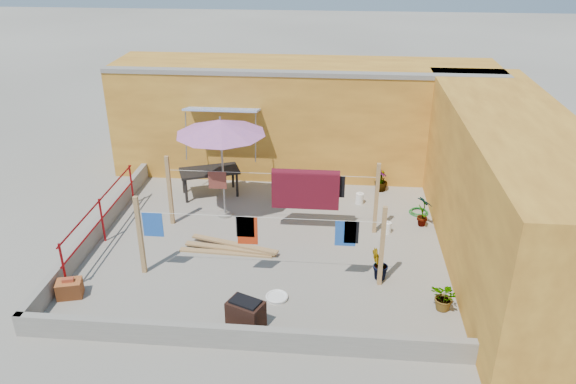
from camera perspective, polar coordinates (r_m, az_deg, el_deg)
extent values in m
plane|color=#9E998E|center=(13.19, -2.04, -5.29)|extent=(80.00, 80.00, 0.00)
cube|color=gold|center=(16.78, 1.56, 7.60)|extent=(11.00, 2.40, 3.20)
cube|color=gray|center=(15.35, 1.37, 11.92)|extent=(11.00, 0.35, 0.12)
cube|color=#2D51B2|center=(15.39, -6.70, 8.31)|extent=(2.00, 0.79, 0.22)
cylinder|color=gray|center=(15.47, -10.32, 5.63)|extent=(0.03, 0.30, 1.28)
cylinder|color=gray|center=(15.09, -3.30, 5.49)|extent=(0.03, 0.30, 1.28)
cube|color=gold|center=(12.91, 21.40, 0.12)|extent=(2.40, 9.00, 3.20)
cube|color=gray|center=(10.17, -4.61, -14.52)|extent=(8.30, 0.16, 0.44)
cube|color=gray|center=(14.14, -18.73, -3.49)|extent=(0.16, 7.30, 0.44)
cylinder|color=maroon|center=(12.19, -21.85, -7.13)|extent=(0.05, 0.05, 1.10)
cylinder|color=maroon|center=(13.74, -18.35, -2.74)|extent=(0.05, 0.05, 1.10)
cylinder|color=maroon|center=(15.39, -15.61, 0.74)|extent=(0.05, 0.05, 1.10)
cylinder|color=maroon|center=(13.52, -18.64, -0.87)|extent=(0.04, 4.20, 0.04)
cylinder|color=maroon|center=(13.72, -18.38, -2.55)|extent=(0.04, 4.20, 0.04)
cube|color=tan|center=(12.12, -14.79, -4.29)|extent=(0.09, 0.09, 1.80)
cube|color=tan|center=(11.49, 9.54, -5.50)|extent=(0.09, 0.09, 1.80)
cube|color=tan|center=(13.42, 8.97, -0.68)|extent=(0.09, 0.09, 1.80)
cube|color=tan|center=(13.96, -11.93, 0.15)|extent=(0.09, 0.09, 1.80)
cylinder|color=silver|center=(11.27, -3.03, -2.58)|extent=(5.00, 0.01, 0.01)
cylinder|color=silver|center=(13.24, -1.72, 1.88)|extent=(5.00, 0.01, 0.01)
cube|color=#510D1A|center=(13.34, 1.79, 0.18)|extent=(1.61, 0.22, 0.90)
cube|color=black|center=(13.27, 5.13, 0.54)|extent=(0.31, 0.02, 0.55)
cube|color=brown|center=(13.53, -7.19, 1.21)|extent=(0.44, 0.02, 0.44)
cube|color=#2052B0|center=(11.89, -13.57, -3.23)|extent=(0.42, 0.02, 0.55)
cube|color=black|center=(11.42, -4.36, -3.54)|extent=(0.37, 0.02, 0.46)
cube|color=red|center=(11.46, -4.14, -3.92)|extent=(0.42, 0.02, 0.63)
cube|color=#2052B0|center=(11.31, 5.86, -4.21)|extent=(0.42, 0.02, 0.57)
cube|color=black|center=(11.30, 6.47, -4.08)|extent=(0.29, 0.02, 0.50)
cylinder|color=gray|center=(14.52, -6.40, -2.23)|extent=(0.39, 0.39, 0.07)
cylinder|color=gray|center=(13.99, -6.64, 2.22)|extent=(0.05, 0.05, 2.52)
cone|color=#BE669D|center=(13.59, -6.87, 6.60)|extent=(2.87, 2.87, 0.35)
cylinder|color=gray|center=(13.53, -6.92, 7.39)|extent=(0.04, 0.04, 0.11)
cube|color=black|center=(15.39, -7.99, 2.13)|extent=(1.76, 1.30, 0.06)
cube|color=black|center=(15.19, -10.31, 0.12)|extent=(0.06, 0.06, 0.69)
cube|color=black|center=(15.77, -10.56, 1.07)|extent=(0.06, 0.06, 0.69)
cube|color=black|center=(15.35, -5.19, 0.72)|extent=(0.06, 0.06, 0.69)
cube|color=black|center=(15.92, -5.62, 1.64)|extent=(0.06, 0.06, 0.69)
cube|color=#B35729|center=(12.18, -21.30, -9.14)|extent=(0.56, 0.47, 0.35)
cube|color=#A84827|center=(12.07, -21.46, -8.31)|extent=(0.24, 0.16, 0.07)
cube|color=tan|center=(12.89, -6.34, -6.14)|extent=(2.14, 0.25, 0.04)
cube|color=tan|center=(12.95, -5.90, -5.71)|extent=(2.14, 0.43, 0.04)
cube|color=tan|center=(13.01, -5.47, -5.27)|extent=(2.10, 0.72, 0.04)
cube|color=black|center=(10.59, -4.31, -12.30)|extent=(0.76, 0.65, 0.54)
cube|color=black|center=(10.42, -4.36, -11.04)|extent=(0.62, 0.51, 0.04)
cylinder|color=white|center=(11.39, -1.14, -10.67)|extent=(0.43, 0.43, 0.06)
torus|color=white|center=(11.37, -1.14, -10.55)|extent=(0.46, 0.46, 0.05)
cylinder|color=white|center=(13.79, 10.03, -3.58)|extent=(0.20, 0.20, 0.27)
cylinder|color=white|center=(13.72, 10.08, -3.01)|extent=(0.05, 0.05, 0.05)
cylinder|color=white|center=(15.10, 7.29, -0.66)|extent=(0.21, 0.21, 0.29)
cylinder|color=white|center=(15.03, 7.32, -0.09)|extent=(0.06, 0.06, 0.05)
torus|color=#197024|center=(14.93, 13.12, -2.03)|extent=(0.50, 0.50, 0.03)
torus|color=#197024|center=(14.91, 13.14, -1.90)|extent=(0.42, 0.42, 0.03)
imported|color=#255C1A|center=(15.07, -0.24, 0.38)|extent=(0.67, 0.59, 0.71)
imported|color=#255C1A|center=(15.86, 9.44, 1.21)|extent=(0.39, 0.39, 0.64)
imported|color=#255C1A|center=(14.15, 13.61, -1.88)|extent=(0.49, 0.53, 0.83)
imported|color=#255C1A|center=(11.91, 9.25, -7.30)|extent=(0.51, 0.50, 0.72)
imported|color=#255C1A|center=(11.36, 15.68, -10.26)|extent=(0.69, 0.69, 0.58)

